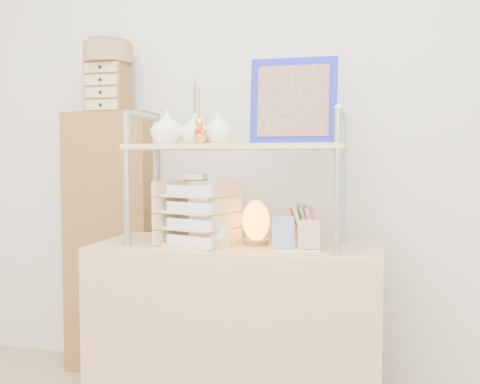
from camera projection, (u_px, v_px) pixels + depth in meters
The scene contains 9 objects.
desk at pixel (237, 331), 2.29m from camera, with size 1.20×0.50×0.75m, color tan.
cabinet at pixel (113, 242), 2.82m from camera, with size 0.45×0.24×1.35m, color brown.
hutch at pixel (231, 141), 2.26m from camera, with size 0.90×0.34×0.79m.
letter_tray at pixel (197, 216), 2.24m from camera, with size 0.30×0.30×0.30m.
salt_lamp at pixel (256, 222), 2.24m from camera, with size 0.12×0.12×0.19m.
desk_clock at pixel (219, 234), 2.18m from camera, with size 0.09×0.06×0.11m.
postcard_stand at pixel (295, 241), 2.09m from camera, with size 0.19×0.11×0.13m.
drawer_chest at pixel (108, 88), 2.75m from camera, with size 0.20×0.16×0.25m.
woven_basket at pixel (108, 54), 2.74m from camera, with size 0.25×0.25×0.10m, color olive.
Camera 1 is at (0.57, -0.97, 1.11)m, focal length 40.00 mm.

